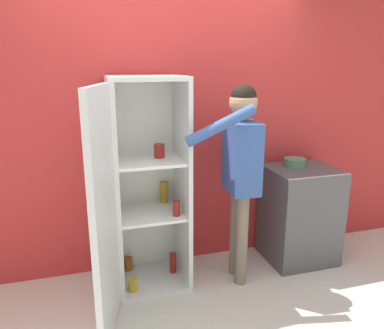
# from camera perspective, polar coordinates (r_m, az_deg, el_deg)

# --- Properties ---
(ground_plane) EXTENTS (12.00, 12.00, 0.00)m
(ground_plane) POSITION_cam_1_polar(r_m,az_deg,el_deg) (3.04, 0.97, -22.74)
(ground_plane) COLOR beige
(wall_back) EXTENTS (7.00, 0.06, 2.55)m
(wall_back) POSITION_cam_1_polar(r_m,az_deg,el_deg) (3.40, -3.94, 5.06)
(wall_back) COLOR #B72D2D
(wall_back) RESTS_ON ground_plane
(refrigerator) EXTENTS (0.81, 1.14, 1.78)m
(refrigerator) POSITION_cam_1_polar(r_m,az_deg,el_deg) (3.04, -8.07, -3.98)
(refrigerator) COLOR silver
(refrigerator) RESTS_ON ground_plane
(person) EXTENTS (0.67, 0.54, 1.71)m
(person) POSITION_cam_1_polar(r_m,az_deg,el_deg) (3.12, 7.37, 0.86)
(person) COLOR #726656
(person) RESTS_ON ground_plane
(counter) EXTENTS (0.63, 0.58, 0.92)m
(counter) POSITION_cam_1_polar(r_m,az_deg,el_deg) (3.79, 16.02, -7.28)
(counter) COLOR #4C4C51
(counter) RESTS_ON ground_plane
(bowl) EXTENTS (0.20, 0.20, 0.08)m
(bowl) POSITION_cam_1_polar(r_m,az_deg,el_deg) (3.70, 15.37, 0.33)
(bowl) COLOR #517F5B
(bowl) RESTS_ON counter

